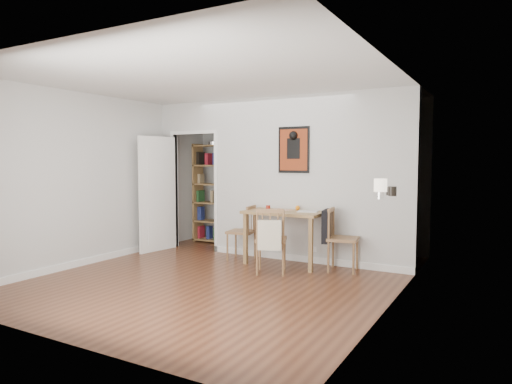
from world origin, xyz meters
The scene contains 15 objects.
ground centered at (0.00, 0.00, 0.00)m, with size 5.20×5.20×0.00m, color brown.
room_shell centered at (0.10, 1.34, 1.30)m, with size 5.20×5.20×5.20m.
dining_table centered at (0.39, 1.10, 0.72)m, with size 1.20×0.77×0.82m.
chair_left centered at (-0.37, 1.03, 0.44)m, with size 0.50×0.50×0.87m.
chair_right centered at (1.27, 1.08, 0.47)m, with size 0.57×0.52×0.91m.
chair_front centered at (0.45, 0.48, 0.47)m, with size 0.61×0.64×0.93m.
bookshelf centered at (-1.65, 2.12, 0.94)m, with size 0.80×0.32×1.91m.
fireplace centered at (2.16, 0.25, 0.62)m, with size 0.45×1.25×1.16m.
red_glass centered at (0.16, 0.95, 0.86)m, with size 0.07×0.07×0.08m, color maroon.
orange_fruit centered at (0.51, 1.24, 0.86)m, with size 0.07×0.07×0.07m, color orange.
placemat centered at (0.25, 1.15, 0.82)m, with size 0.36×0.27×0.00m, color beige.
notebook centered at (0.74, 1.10, 0.83)m, with size 0.29×0.21×0.01m, color silver.
mantel_lamp centered at (2.11, -0.10, 1.30)m, with size 0.14×0.14×0.23m.
ceramic_jar_a centered at (2.13, 0.40, 1.22)m, with size 0.10×0.10×0.12m, color black.
ceramic_jar_b centered at (2.07, 0.50, 1.21)m, with size 0.09×0.09×0.11m, color black.
Camera 1 is at (3.36, -5.16, 1.59)m, focal length 32.00 mm.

